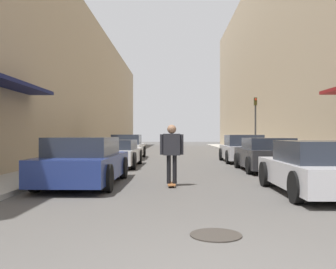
{
  "coord_description": "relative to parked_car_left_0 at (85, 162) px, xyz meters",
  "views": [
    {
      "loc": [
        -0.48,
        -3.28,
        1.36
      ],
      "look_at": [
        -0.67,
        10.72,
        1.37
      ],
      "focal_mm": 40.0,
      "sensor_mm": 36.0,
      "label": 1
    }
  ],
  "objects": [
    {
      "name": "skateboarder",
      "position": [
        2.37,
        -0.3,
        0.37
      ],
      "size": [
        0.62,
        0.78,
        1.63
      ],
      "color": "brown",
      "rests_on": "ground"
    },
    {
      "name": "parked_car_left_1",
      "position": [
        -0.02,
        5.77,
        -0.05
      ],
      "size": [
        1.93,
        4.37,
        1.15
      ],
      "color": "silver",
      "rests_on": "ground"
    },
    {
      "name": "parked_car_left_0",
      "position": [
        0.0,
        0.0,
        0.0
      ],
      "size": [
        1.91,
        4.55,
        1.29
      ],
      "color": "navy",
      "rests_on": "ground"
    },
    {
      "name": "building_row_left",
      "position": [
        -4.94,
        16.5,
        4.09
      ],
      "size": [
        4.9,
        46.79,
        9.43
      ],
      "color": "tan",
      "rests_on": "ground"
    },
    {
      "name": "ground",
      "position": [
        2.88,
        11.83,
        -0.63
      ],
      "size": [
        102.94,
        102.94,
        0.0
      ],
      "primitive_type": "plane",
      "color": "#4C4947"
    },
    {
      "name": "manhole_cover",
      "position": [
        2.98,
        -5.13,
        -0.62
      ],
      "size": [
        0.7,
        0.7,
        0.02
      ],
      "color": "#332D28",
      "rests_on": "ground"
    },
    {
      "name": "traffic_light",
      "position": [
        7.21,
        11.64,
        1.61
      ],
      "size": [
        0.16,
        0.22,
        3.41
      ],
      "color": "#2D2D2D",
      "rests_on": "curb_strip_right"
    },
    {
      "name": "parked_car_right_0",
      "position": [
        5.74,
        -1.57,
        -0.03
      ],
      "size": [
        1.99,
        4.07,
        1.22
      ],
      "color": "#B7B7BC",
      "rests_on": "ground"
    },
    {
      "name": "curb_strip_right",
      "position": [
        7.8,
        16.51,
        -0.57
      ],
      "size": [
        1.8,
        46.79,
        0.12
      ],
      "color": "#A3A099",
      "rests_on": "ground"
    },
    {
      "name": "curb_strip_left",
      "position": [
        -2.04,
        16.51,
        -0.57
      ],
      "size": [
        1.8,
        46.79,
        0.12
      ],
      "color": "#A3A099",
      "rests_on": "ground"
    },
    {
      "name": "parked_car_right_2",
      "position": [
        5.89,
        8.5,
        0.02
      ],
      "size": [
        2.0,
        3.94,
        1.36
      ],
      "color": "#B7B7BC",
      "rests_on": "ground"
    },
    {
      "name": "parked_car_right_1",
      "position": [
        5.92,
        3.91,
        -0.02
      ],
      "size": [
        1.94,
        3.93,
        1.25
      ],
      "color": "#232326",
      "rests_on": "ground"
    },
    {
      "name": "parked_car_left_2",
      "position": [
        -0.21,
        11.19,
        0.03
      ],
      "size": [
        1.85,
        4.55,
        1.38
      ],
      "color": "silver",
      "rests_on": "ground"
    },
    {
      "name": "building_row_right",
      "position": [
        10.7,
        16.5,
        6.34
      ],
      "size": [
        4.9,
        46.79,
        13.93
      ],
      "color": "tan",
      "rests_on": "ground"
    }
  ]
}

